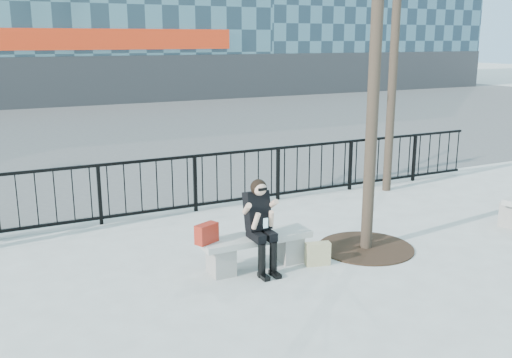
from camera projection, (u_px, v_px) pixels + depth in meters
name	position (u px, v px, depth m)	size (l,w,h in m)	color
ground	(256.00, 267.00, 8.30)	(120.00, 120.00, 0.00)	#969691
street_surface	(77.00, 127.00, 21.33)	(60.00, 23.00, 0.01)	#474747
railing	(185.00, 184.00, 10.78)	(14.00, 0.06, 1.10)	black
tree_grate	(366.00, 248.00, 9.04)	(1.50, 1.50, 0.02)	black
bench_main	(256.00, 247.00, 8.23)	(1.65, 0.46, 0.49)	slate
seated_woman	(261.00, 226.00, 8.00)	(0.50, 0.64, 1.34)	black
handbag	(207.00, 233.00, 7.84)	(0.33, 0.16, 0.27)	maroon
shopping_bag	(318.00, 254.00, 8.34)	(0.36, 0.13, 0.34)	#C3B88A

